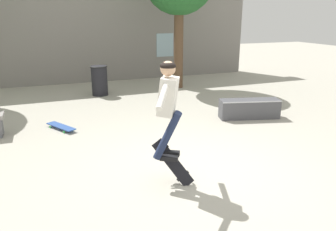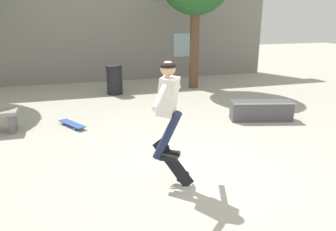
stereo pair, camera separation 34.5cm
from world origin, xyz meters
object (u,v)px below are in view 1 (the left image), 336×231
Objects in this scene: skate_ledge at (249,109)px; skater at (168,102)px; skateboard_flipping at (173,163)px; skateboard_resting at (61,126)px; trash_bin at (99,80)px.

skate_ledge is 1.05× the size of skater.
skate_ledge is 3.74m from skateboard_flipping.
skate_ledge is 4.45m from skateboard_resting.
trash_bin is 6.06m from skater.
skateboard_flipping reaches higher than skateboard_resting.
skater reaches higher than skateboard_resting.
trash_bin is at bearing -55.18° from skateboard_resting.
skateboard_resting is (-1.44, 3.09, -0.24)m from skateboard_flipping.
skateboard_resting is at bearing 157.48° from skateboard_flipping.
trash_bin is at bearing 120.77° from skater.
skater reaches higher than trash_bin.
skateboard_flipping is at bearing 32.77° from skater.
skater is 2.01× the size of skateboard_flipping.
skate_ledge is at bearing -130.11° from skateboard_resting.
skateboard_flipping is at bearing -89.31° from trash_bin.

